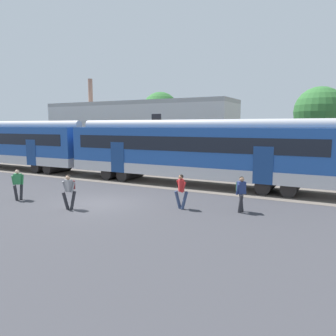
{
  "coord_description": "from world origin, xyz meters",
  "views": [
    {
      "loc": [
        10.69,
        -12.7,
        3.95
      ],
      "look_at": [
        2.25,
        3.19,
        1.6
      ],
      "focal_mm": 35.0,
      "sensor_mm": 36.0,
      "label": 1
    }
  ],
  "objects_px": {
    "commuter_train": "(13,144)",
    "pedestrian_green": "(18,182)",
    "pedestrian_grey": "(69,189)",
    "pedestrian_navy": "(241,191)",
    "pedestrian_red": "(181,189)"
  },
  "relations": [
    {
      "from": "pedestrian_green",
      "to": "pedestrian_red",
      "type": "relative_size",
      "value": 1.0
    },
    {
      "from": "pedestrian_green",
      "to": "pedestrian_red",
      "type": "bearing_deg",
      "value": 15.67
    },
    {
      "from": "pedestrian_green",
      "to": "pedestrian_navy",
      "type": "distance_m",
      "value": 11.53
    },
    {
      "from": "pedestrian_green",
      "to": "pedestrian_grey",
      "type": "xyz_separation_m",
      "value": [
        3.82,
        -0.17,
        0.0
      ]
    },
    {
      "from": "pedestrian_green",
      "to": "pedestrian_navy",
      "type": "bearing_deg",
      "value": 15.75
    },
    {
      "from": "commuter_train",
      "to": "pedestrian_green",
      "type": "relative_size",
      "value": 33.99
    },
    {
      "from": "commuter_train",
      "to": "pedestrian_green",
      "type": "bearing_deg",
      "value": -36.23
    },
    {
      "from": "commuter_train",
      "to": "pedestrian_grey",
      "type": "xyz_separation_m",
      "value": [
        15.33,
        -8.6,
        -1.26
      ]
    },
    {
      "from": "pedestrian_navy",
      "to": "pedestrian_red",
      "type": "bearing_deg",
      "value": -164.01
    },
    {
      "from": "pedestrian_grey",
      "to": "pedestrian_red",
      "type": "height_order",
      "value": "same"
    },
    {
      "from": "pedestrian_navy",
      "to": "commuter_train",
      "type": "bearing_deg",
      "value": 166.8
    },
    {
      "from": "commuter_train",
      "to": "pedestrian_red",
      "type": "distance_m",
      "value": 20.89
    },
    {
      "from": "commuter_train",
      "to": "pedestrian_green",
      "type": "xyz_separation_m",
      "value": [
        11.51,
        -8.43,
        -1.26
      ]
    },
    {
      "from": "pedestrian_grey",
      "to": "pedestrian_red",
      "type": "bearing_deg",
      "value": 28.77
    },
    {
      "from": "pedestrian_red",
      "to": "pedestrian_navy",
      "type": "relative_size",
      "value": 1.0
    }
  ]
}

